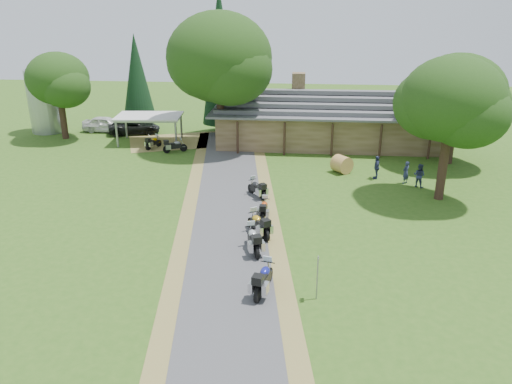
# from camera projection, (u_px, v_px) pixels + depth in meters

# --- Properties ---
(ground) EXTENTS (120.00, 120.00, 0.00)m
(ground) POSITION_uv_depth(u_px,v_px,m) (227.00, 265.00, 24.70)
(ground) COLOR #315718
(ground) RESTS_ON ground
(driveway) EXTENTS (51.95, 51.95, 0.00)m
(driveway) POSITION_uv_depth(u_px,v_px,m) (229.00, 231.00, 28.47)
(driveway) COLOR #3E3F41
(driveway) RESTS_ON ground
(lodge) EXTENTS (21.40, 9.40, 4.90)m
(lodge) POSITION_uv_depth(u_px,v_px,m) (330.00, 116.00, 45.64)
(lodge) COLOR brown
(lodge) RESTS_ON ground
(silo) EXTENTS (3.62, 3.62, 6.66)m
(silo) POSITION_uv_depth(u_px,v_px,m) (45.00, 99.00, 49.25)
(silo) COLOR gray
(silo) RESTS_ON ground
(carport) EXTENTS (6.21, 4.44, 2.55)m
(carport) POSITION_uv_depth(u_px,v_px,m) (150.00, 129.00, 46.11)
(carport) COLOR silver
(carport) RESTS_ON ground
(car_white_sedan) EXTENTS (2.58, 5.92, 1.96)m
(car_white_sedan) POSITION_uv_depth(u_px,v_px,m) (106.00, 122.00, 49.98)
(car_white_sedan) COLOR silver
(car_white_sedan) RESTS_ON ground
(car_dark_suv) EXTENTS (3.87, 5.83, 2.06)m
(car_dark_suv) POSITION_uv_depth(u_px,v_px,m) (134.00, 124.00, 49.14)
(car_dark_suv) COLOR black
(car_dark_suv) RESTS_ON ground
(motorcycle_row_a) EXTENTS (1.15, 2.24, 1.46)m
(motorcycle_row_a) POSITION_uv_depth(u_px,v_px,m) (264.00, 277.00, 22.19)
(motorcycle_row_a) COLOR #1A1E93
(motorcycle_row_a) RESTS_ON ground
(motorcycle_row_b) EXTENTS (1.30, 2.22, 1.45)m
(motorcycle_row_b) POSITION_uv_depth(u_px,v_px,m) (253.00, 239.00, 25.86)
(motorcycle_row_b) COLOR #ABAFB4
(motorcycle_row_b) RESTS_ON ground
(motorcycle_row_c) EXTENTS (1.73, 2.16, 1.45)m
(motorcycle_row_c) POSITION_uv_depth(u_px,v_px,m) (258.00, 223.00, 27.65)
(motorcycle_row_c) COLOR gold
(motorcycle_row_c) RESTS_ON ground
(motorcycle_row_d) EXTENTS (0.64, 1.88, 1.28)m
(motorcycle_row_d) POSITION_uv_depth(u_px,v_px,m) (264.00, 208.00, 29.89)
(motorcycle_row_d) COLOR #DA4814
(motorcycle_row_d) RESTS_ON ground
(motorcycle_row_e) EXTENTS (1.64, 1.90, 1.30)m
(motorcycle_row_e) POSITION_uv_depth(u_px,v_px,m) (257.00, 188.00, 33.22)
(motorcycle_row_e) COLOR black
(motorcycle_row_e) RESTS_ON ground
(motorcycle_carport_a) EXTENTS (1.27, 1.85, 1.21)m
(motorcycle_carport_a) POSITION_uv_depth(u_px,v_px,m) (153.00, 142.00, 44.35)
(motorcycle_carport_a) COLOR #C18B00
(motorcycle_carport_a) RESTS_ON ground
(motorcycle_carport_b) EXTENTS (1.94, 1.38, 1.28)m
(motorcycle_carport_b) POSITION_uv_depth(u_px,v_px,m) (175.00, 145.00, 43.21)
(motorcycle_carport_b) COLOR slate
(motorcycle_carport_b) RESTS_ON ground
(person_a) EXTENTS (0.67, 0.66, 1.91)m
(person_a) POSITION_uv_depth(u_px,v_px,m) (406.00, 171.00, 35.63)
(person_a) COLOR navy
(person_a) RESTS_ON ground
(person_b) EXTENTS (0.70, 0.65, 1.99)m
(person_b) POSITION_uv_depth(u_px,v_px,m) (419.00, 173.00, 34.91)
(person_b) COLOR navy
(person_b) RESTS_ON ground
(person_c) EXTENTS (0.45, 0.60, 2.04)m
(person_c) POSITION_uv_depth(u_px,v_px,m) (377.00, 165.00, 36.57)
(person_c) COLOR navy
(person_c) RESTS_ON ground
(hay_bale) EXTENTS (1.79, 1.77, 1.32)m
(hay_bale) POSITION_uv_depth(u_px,v_px,m) (342.00, 164.00, 37.99)
(hay_bale) COLOR #A2793B
(hay_bale) RESTS_ON ground
(sign_post) EXTENTS (0.38, 0.06, 2.09)m
(sign_post) POSITION_uv_depth(u_px,v_px,m) (317.00, 278.00, 21.53)
(sign_post) COLOR gray
(sign_post) RESTS_ON ground
(oak_lodge_left) EXTENTS (8.90, 8.90, 12.77)m
(oak_lodge_left) POSITION_uv_depth(u_px,v_px,m) (220.00, 76.00, 42.43)
(oak_lodge_left) COLOR #18330F
(oak_lodge_left) RESTS_ON ground
(oak_lodge_right) EXTENTS (7.20, 7.20, 9.10)m
(oak_lodge_right) POSITION_uv_depth(u_px,v_px,m) (456.00, 107.00, 38.86)
(oak_lodge_right) COLOR #18330F
(oak_lodge_right) RESTS_ON ground
(oak_driveway) EXTENTS (6.32, 6.32, 10.65)m
(oak_driveway) POSITION_uv_depth(u_px,v_px,m) (449.00, 120.00, 31.23)
(oak_driveway) COLOR #18330F
(oak_driveway) RESTS_ON ground
(oak_silo) EXTENTS (5.68, 5.68, 9.13)m
(oak_silo) POSITION_uv_depth(u_px,v_px,m) (59.00, 91.00, 46.25)
(oak_silo) COLOR #18330F
(oak_silo) RESTS_ON ground
(cedar_near) EXTENTS (3.76, 3.76, 13.90)m
(cedar_near) POSITION_uv_depth(u_px,v_px,m) (220.00, 61.00, 47.62)
(cedar_near) COLOR black
(cedar_near) RESTS_ON ground
(cedar_far) EXTENTS (3.36, 3.36, 9.47)m
(cedar_far) POSITION_uv_depth(u_px,v_px,m) (137.00, 82.00, 50.17)
(cedar_far) COLOR black
(cedar_far) RESTS_ON ground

